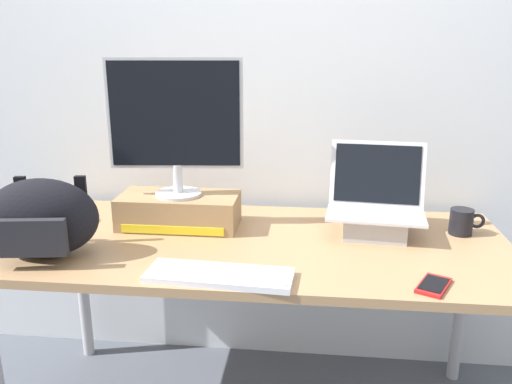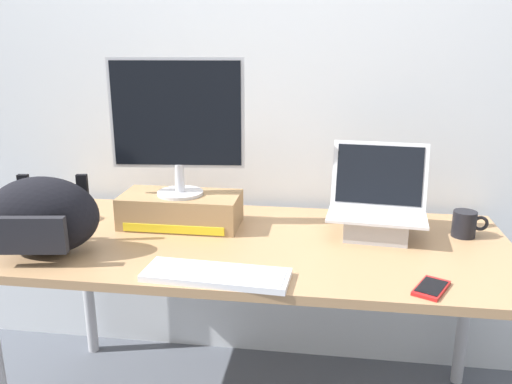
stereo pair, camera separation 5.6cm
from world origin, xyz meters
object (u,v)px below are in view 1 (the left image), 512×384
cell_phone (434,285)px  coffee_mug (462,222)px  desktop_monitor (175,122)px  plush_toy (69,210)px  toner_box_yellow (179,210)px  external_keyboard (220,275)px  messenger_backpack (42,218)px  open_laptop (375,215)px

cell_phone → coffee_mug: bearing=93.8°
desktop_monitor → plush_toy: size_ratio=5.25×
toner_box_yellow → cell_phone: 0.96m
toner_box_yellow → external_keyboard: (0.23, -0.44, -0.05)m
plush_toy → external_keyboard: bearing=-32.9°
desktop_monitor → plush_toy: desktop_monitor is taller
external_keyboard → messenger_backpack: (-0.60, 0.11, 0.12)m
coffee_mug → open_laptop: bearing=-175.0°
desktop_monitor → plush_toy: bearing=175.3°
desktop_monitor → open_laptop: 0.80m
desktop_monitor → toner_box_yellow: bearing=92.0°
toner_box_yellow → plush_toy: toner_box_yellow is taller
desktop_monitor → open_laptop: size_ratio=1.38×
open_laptop → plush_toy: (-1.17, -0.00, -0.02)m
external_keyboard → messenger_backpack: 0.62m
toner_box_yellow → desktop_monitor: size_ratio=0.88×
desktop_monitor → external_keyboard: desktop_monitor is taller
external_keyboard → coffee_mug: bearing=33.3°
cell_phone → open_laptop: bearing=133.1°
cell_phone → plush_toy: (-1.30, 0.42, 0.04)m
open_laptop → external_keyboard: (-0.50, -0.44, -0.06)m
toner_box_yellow → cell_phone: toner_box_yellow is taller
desktop_monitor → coffee_mug: bearing=-4.1°
open_laptop → messenger_backpack: 1.15m
open_laptop → cell_phone: open_laptop is taller
open_laptop → plush_toy: bearing=-174.3°
toner_box_yellow → external_keyboard: toner_box_yellow is taller
cell_phone → plush_toy: bearing=-171.2°
open_laptop → cell_phone: size_ratio=2.36×
coffee_mug → cell_phone: 0.49m
open_laptop → messenger_backpack: bearing=-157.8°
desktop_monitor → cell_phone: (0.86, -0.43, -0.39)m
desktop_monitor → cell_phone: bearing=-32.0°
plush_toy → desktop_monitor: bearing=0.9°
coffee_mug → plush_toy: size_ratio=1.30×
open_laptop → external_keyboard: bearing=-133.3°
open_laptop → desktop_monitor: bearing=-174.7°
plush_toy → toner_box_yellow: bearing=1.0°
messenger_backpack → external_keyboard: bearing=-18.6°
external_keyboard → cell_phone: external_keyboard is taller
messenger_backpack → coffee_mug: 1.47m
desktop_monitor → messenger_backpack: bearing=-143.3°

